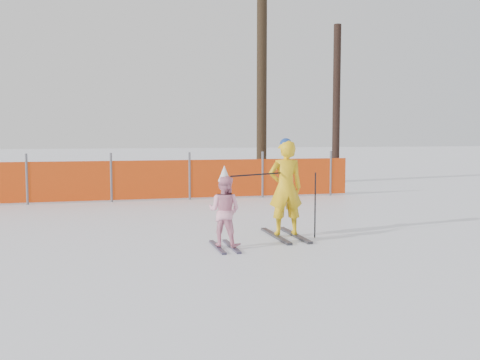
% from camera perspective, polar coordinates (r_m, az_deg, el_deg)
% --- Properties ---
extents(ground, '(120.00, 120.00, 0.00)m').
position_cam_1_polar(ground, '(8.04, 0.90, -7.42)').
color(ground, white).
rests_on(ground, ground).
extents(adult, '(0.60, 1.40, 1.65)m').
position_cam_1_polar(adult, '(8.93, 4.88, -0.86)').
color(adult, black).
rests_on(adult, ground).
extents(child, '(0.66, 0.96, 1.25)m').
position_cam_1_polar(child, '(8.06, -1.67, -3.25)').
color(child, black).
rests_on(child, ground).
extents(ski_poles, '(1.54, 0.51, 1.09)m').
position_cam_1_polar(ski_poles, '(8.68, 5.00, -1.10)').
color(ski_poles, black).
rests_on(ski_poles, ground).
extents(safety_fence, '(14.48, 0.06, 1.25)m').
position_cam_1_polar(safety_fence, '(13.91, -16.85, -0.10)').
color(safety_fence, '#595960').
rests_on(safety_fence, ground).
extents(tree_trunks, '(3.42, 1.24, 6.85)m').
position_cam_1_polar(tree_trunks, '(18.59, 5.31, 9.50)').
color(tree_trunks, black).
rests_on(tree_trunks, ground).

